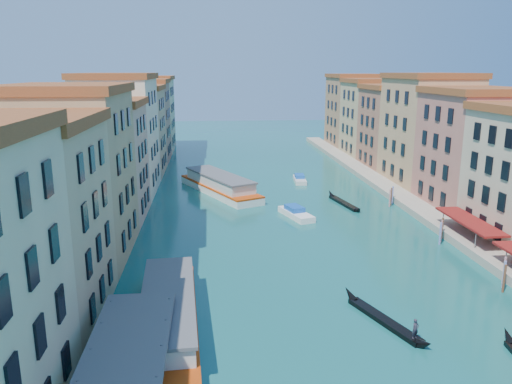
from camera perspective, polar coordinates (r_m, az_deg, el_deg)
The scene contains 12 objects.
left_bank_palazzos at distance 85.26m, azimuth -16.05°, elevation 5.30°, with size 12.80×128.40×21.00m.
right_bank_palazzos at distance 93.20m, azimuth 20.35°, elevation 5.68°, with size 12.80×128.40×21.00m.
quay at distance 91.71m, azimuth 15.36°, elevation 0.04°, with size 4.00×140.00×1.00m, color #A79B86.
vaporetto_stop at distance 36.76m, azimuth -14.40°, elevation -19.74°, with size 5.40×16.40×3.65m.
mooring_poles_right at distance 59.00m, azimuth 25.07°, elevation -7.59°, with size 1.44×54.24×3.20m.
mooring_poles_left at distance 37.32m, azimuth -18.42°, elevation -19.75°, with size 0.24×8.24×3.20m.
vaporetto_near at distance 44.18m, azimuth -9.98°, elevation -13.50°, with size 5.90×21.04×3.09m.
vaporetto_far at distance 89.53m, azimuth -4.20°, elevation 0.86°, with size 14.51×22.91×3.40m.
gondola_fore at distance 46.27m, azimuth 14.41°, elevation -13.81°, with size 4.98×11.15×2.32m.
gondola_far at distance 83.27m, azimuth 9.93°, elevation -1.14°, with size 3.23×12.00×1.71m.
motorboat_mid at distance 75.18m, azimuth 4.56°, elevation -2.39°, with size 4.64×8.03×1.59m.
motorboat_far at distance 98.88m, azimuth 5.00°, elevation 1.49°, with size 2.62×6.88×1.40m.
Camera 1 is at (-10.19, -18.27, 21.48)m, focal length 35.00 mm.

